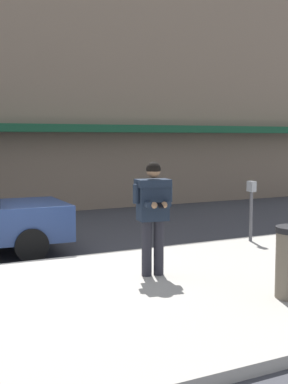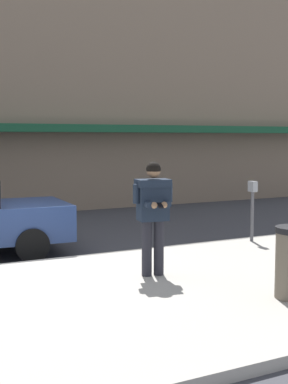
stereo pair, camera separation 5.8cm
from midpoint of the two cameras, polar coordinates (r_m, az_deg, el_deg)
ground_plane at (r=9.91m, az=-14.90°, el=-7.90°), size 80.00×80.00×0.00m
sidewalk at (r=7.59m, az=-2.38°, el=-11.40°), size 32.00×5.30×0.14m
curb_paint_line at (r=10.22m, az=-9.44°, el=-7.35°), size 28.00×0.12×0.01m
man_texting_on_phone at (r=8.37m, az=0.77°, el=-1.50°), size 0.64×0.62×1.81m
parking_meter at (r=11.43m, az=11.22°, el=-1.06°), size 0.12×0.18×1.27m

